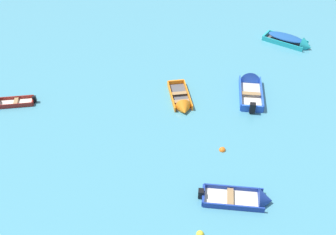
# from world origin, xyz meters

# --- Properties ---
(rowboat_orange_outer_left) EXTENTS (1.52, 3.94, 1.18)m
(rowboat_orange_outer_left) POSITION_xyz_m (1.30, 19.24, 0.18)
(rowboat_orange_outer_left) COLOR #4C4C51
(rowboat_orange_outer_left) RESTS_ON ground_plane
(rowboat_blue_near_camera) EXTENTS (2.81, 4.63, 1.46)m
(rowboat_blue_near_camera) POSITION_xyz_m (6.80, 20.29, 0.24)
(rowboat_blue_near_camera) COLOR beige
(rowboat_blue_near_camera) RESTS_ON ground_plane
(rowboat_deep_blue_back_row_center) EXTENTS (4.10, 2.51, 1.30)m
(rowboat_deep_blue_back_row_center) POSITION_xyz_m (2.97, 10.02, 0.17)
(rowboat_deep_blue_back_row_center) COLOR beige
(rowboat_deep_blue_back_row_center) RESTS_ON ground_plane
(rowboat_turquoise_outer_right) EXTENTS (3.89, 4.00, 1.34)m
(rowboat_turquoise_outer_right) POSITION_xyz_m (12.82, 25.70, 0.33)
(rowboat_turquoise_outer_right) COLOR #4C4C51
(rowboat_turquoise_outer_right) RESTS_ON ground_plane
(rowboat_maroon_center) EXTENTS (3.30, 1.19, 0.88)m
(rowboat_maroon_center) POSITION_xyz_m (-11.08, 22.11, 0.15)
(rowboat_maroon_center) COLOR beige
(rowboat_maroon_center) RESTS_ON ground_plane
(mooring_buoy_central) EXTENTS (0.42, 0.42, 0.42)m
(mooring_buoy_central) POSITION_xyz_m (2.67, 14.28, 0.00)
(mooring_buoy_central) COLOR orange
(mooring_buoy_central) RESTS_ON ground_plane
(mooring_buoy_between_boats_left) EXTENTS (0.40, 0.40, 0.40)m
(mooring_buoy_between_boats_left) POSITION_xyz_m (-0.39, 8.57, 0.00)
(mooring_buoy_between_boats_left) COLOR yellow
(mooring_buoy_between_boats_left) RESTS_ON ground_plane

